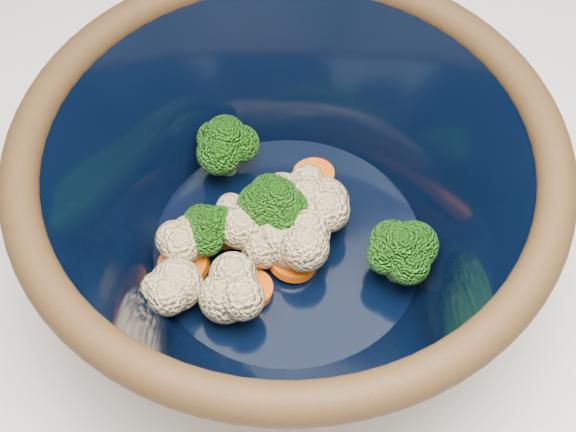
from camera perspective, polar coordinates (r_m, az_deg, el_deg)
name	(u,v)px	position (r m, az deg, el deg)	size (l,w,h in m)	color
mixing_bowl	(288,204)	(0.49, 0.00, 0.89)	(0.37, 0.37, 0.14)	black
vegetable_pile	(267,223)	(0.51, -1.48, -0.52)	(0.17, 0.16, 0.05)	#608442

